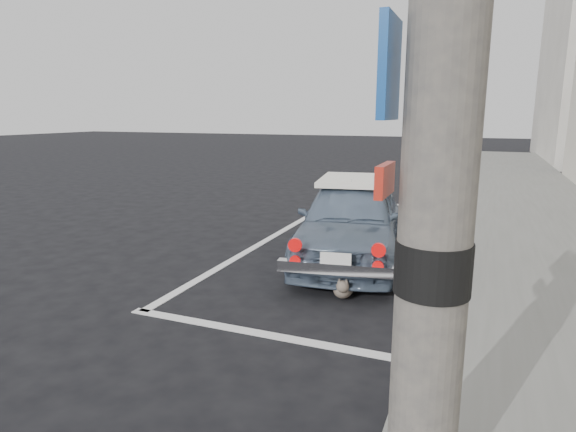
{
  "coord_description": "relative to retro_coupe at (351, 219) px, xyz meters",
  "views": [
    {
      "loc": [
        2.22,
        -4.24,
        2.0
      ],
      "look_at": [
        0.03,
        1.21,
        0.75
      ],
      "focal_mm": 30.0,
      "sensor_mm": 36.0,
      "label": 1
    }
  ],
  "objects": [
    {
      "name": "retro_coupe",
      "position": [
        0.0,
        0.0,
        0.0
      ],
      "size": [
        1.85,
        3.51,
        1.14
      ],
      "rotation": [
        0.0,
        0.0,
        0.16
      ],
      "color": "slate",
      "rests_on": "ground"
    },
    {
      "name": "ground",
      "position": [
        -0.61,
        -2.11,
        -0.57
      ],
      "size": [
        80.0,
        80.0,
        0.0
      ],
      "primitive_type": "plane",
      "color": "black",
      "rests_on": "ground"
    },
    {
      "name": "cat",
      "position": [
        0.3,
        -1.45,
        -0.45
      ],
      "size": [
        0.31,
        0.51,
        0.28
      ],
      "rotation": [
        0.0,
        0.0,
        0.25
      ],
      "color": "#736658",
      "rests_on": "ground"
    },
    {
      "name": "pline_side",
      "position": [
        -1.51,
        0.89,
        -0.57
      ],
      "size": [
        0.12,
        7.0,
        0.01
      ],
      "primitive_type": "cube",
      "color": "silver",
      "rests_on": "ground"
    },
    {
      "name": "pline_front",
      "position": [
        -0.11,
        4.39,
        -0.57
      ],
      "size": [
        3.0,
        0.12,
        0.01
      ],
      "primitive_type": "cube",
      "color": "silver",
      "rests_on": "ground"
    },
    {
      "name": "sidewalk",
      "position": [
        2.59,
        -0.11,
        -0.5
      ],
      "size": [
        2.8,
        40.0,
        0.15
      ],
      "primitive_type": "cube",
      "color": "slate",
      "rests_on": "ground"
    },
    {
      "name": "pline_rear",
      "position": [
        -0.11,
        -2.61,
        -0.57
      ],
      "size": [
        3.0,
        0.12,
        0.01
      ],
      "primitive_type": "cube",
      "color": "silver",
      "rests_on": "ground"
    }
  ]
}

